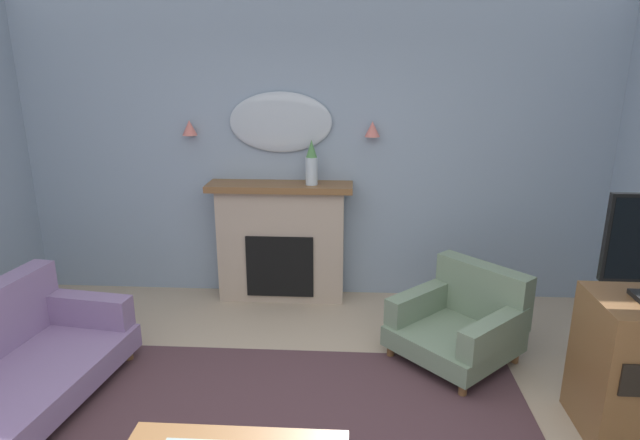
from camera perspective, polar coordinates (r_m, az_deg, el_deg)
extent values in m
cube|color=#8C9EB2|center=(5.11, -0.80, 7.67)|extent=(6.57, 0.10, 2.91)
cube|color=tan|center=(5.16, -4.16, -2.67)|extent=(1.20, 0.28, 1.10)
cube|color=black|center=(5.12, -4.27, -4.84)|extent=(0.64, 0.12, 0.60)
cube|color=brown|center=(4.98, -4.33, 3.57)|extent=(1.36, 0.36, 0.06)
cylinder|color=silver|center=(4.89, -0.91, 5.28)|extent=(0.11, 0.11, 0.25)
cone|color=#4C8447|center=(4.86, -0.92, 7.68)|extent=(0.10, 0.10, 0.16)
ellipsoid|color=#B2BCC6|center=(5.03, -4.25, 10.41)|extent=(0.96, 0.06, 0.56)
cone|color=#D17066|center=(5.17, -13.83, 9.59)|extent=(0.14, 0.14, 0.14)
cone|color=#D17066|center=(4.94, 5.65, 9.69)|extent=(0.14, 0.14, 0.14)
cube|color=gray|center=(4.14, -29.87, -15.62)|extent=(1.06, 1.80, 0.18)
cube|color=gray|center=(4.57, -23.94, -8.75)|extent=(0.77, 0.26, 0.24)
cylinder|color=brown|center=(4.54, -19.87, -13.39)|extent=(0.07, 0.07, 0.10)
cylinder|color=brown|center=(4.91, -26.85, -11.93)|extent=(0.07, 0.07, 0.10)
cube|color=gray|center=(4.36, 14.13, -12.23)|extent=(1.13, 1.13, 0.16)
cube|color=gray|center=(4.49, 16.99, -7.29)|extent=(0.67, 0.69, 0.45)
cube|color=gray|center=(4.46, 10.75, -8.62)|extent=(0.62, 0.60, 0.22)
cube|color=gray|center=(4.11, 18.20, -11.44)|extent=(0.62, 0.60, 0.22)
cylinder|color=brown|center=(4.37, 7.59, -13.72)|extent=(0.06, 0.06, 0.10)
cylinder|color=brown|center=(4.02, 15.07, -17.14)|extent=(0.06, 0.06, 0.10)
cylinder|color=brown|center=(4.84, 13.15, -10.86)|extent=(0.06, 0.06, 0.10)
cylinder|color=brown|center=(4.53, 20.19, -13.55)|extent=(0.06, 0.06, 0.10)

